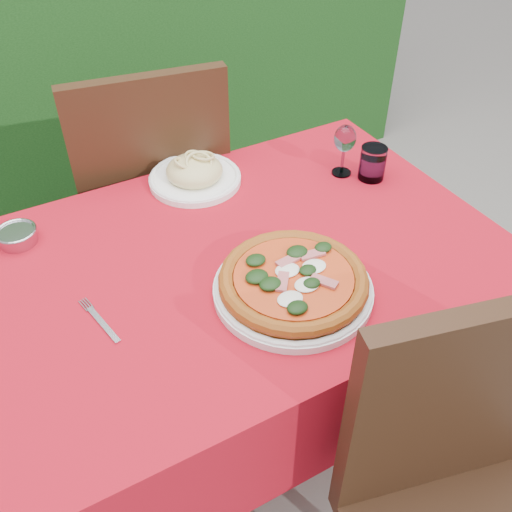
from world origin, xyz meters
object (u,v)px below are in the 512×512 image
chair_near (469,506)px  fork (103,325)px  pasta_plate (195,174)px  water_glass (372,164)px  pizza_plate (293,283)px  wine_glass (345,141)px  chair_far (152,190)px  steel_ramekin (18,237)px

chair_near → fork: (-0.49, 0.61, 0.18)m
pasta_plate → water_glass: bearing=-26.5°
pasta_plate → fork: (-0.39, -0.40, -0.02)m
pizza_plate → wine_glass: size_ratio=2.67×
water_glass → wine_glass: 0.10m
wine_glass → chair_far: bearing=135.7°
pizza_plate → fork: (-0.40, 0.11, -0.03)m
pasta_plate → wine_glass: wine_glass is taller
steel_ramekin → chair_near: bearing=-59.2°
pizza_plate → water_glass: 0.52m
chair_near → water_glass: size_ratio=10.43×
fork → pizza_plate: bearing=-26.4°
pizza_plate → fork: size_ratio=2.38×
chair_far → fork: 0.76m
chair_near → chair_far: size_ratio=0.98×
chair_far → steel_ramekin: 0.56m
wine_glass → pasta_plate: bearing=157.0°
pizza_plate → wine_glass: 0.52m
wine_glass → pizza_plate: bearing=-137.6°
chair_near → pizza_plate: size_ratio=2.47×
pizza_plate → pasta_plate: bearing=90.5°
pasta_plate → wine_glass: size_ratio=1.70×
water_glass → pasta_plate: bearing=153.5°
chair_near → fork: bearing=142.1°
pizza_plate → fork: 0.41m
chair_far → wine_glass: 0.66m
pasta_plate → steel_ramekin: pasta_plate is taller
chair_near → pasta_plate: (-0.10, 1.01, 0.20)m
pizza_plate → water_glass: bearing=33.3°
water_glass → steel_ramekin: water_glass is taller
fork → water_glass: bearing=1.1°
pizza_plate → water_glass: (0.44, 0.29, 0.01)m
pizza_plate → wine_glass: (0.38, 0.35, 0.08)m
chair_near → wine_glass: bearing=84.9°
chair_far → wine_glass: chair_far is taller
chair_near → chair_far: (-0.14, 1.27, 0.01)m
water_glass → steel_ramekin: 0.95m
chair_far → fork: chair_far is taller
chair_near → pizza_plate: bearing=113.8°
chair_far → wine_glass: size_ratio=6.74×
chair_far → water_glass: chair_far is taller
wine_glass → steel_ramekin: (-0.87, 0.13, -0.09)m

